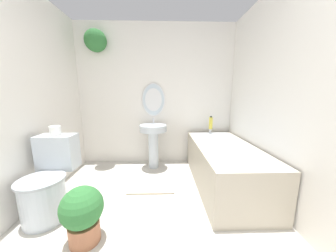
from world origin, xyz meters
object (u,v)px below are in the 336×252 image
(bathtub, at_px, (224,164))
(shampoo_bottle, at_px, (211,123))
(potted_plant, at_px, (83,213))
(toilet, at_px, (49,182))
(pedestal_sink, at_px, (153,138))
(toilet_paper_roll, at_px, (55,131))

(bathtub, bearing_deg, shampoo_bottle, 90.21)
(shampoo_bottle, relative_size, potted_plant, 0.46)
(toilet, xyz_separation_m, bathtub, (1.99, 0.51, -0.05))
(toilet, height_order, pedestal_sink, pedestal_sink)
(pedestal_sink, xyz_separation_m, bathtub, (0.98, -0.60, -0.22))
(potted_plant, bearing_deg, toilet, 143.88)
(toilet, bearing_deg, shampoo_bottle, 30.99)
(pedestal_sink, distance_m, potted_plant, 1.58)
(pedestal_sink, bearing_deg, bathtub, -31.32)
(pedestal_sink, distance_m, toilet_paper_roll, 1.39)
(shampoo_bottle, bearing_deg, toilet_paper_roll, -153.49)
(shampoo_bottle, distance_m, potted_plant, 2.21)
(bathtub, xyz_separation_m, toilet_paper_roll, (-1.99, -0.30, 0.55))
(shampoo_bottle, xyz_separation_m, toilet_paper_roll, (-1.99, -0.99, 0.09))
(toilet, distance_m, bathtub, 2.06)
(pedestal_sink, height_order, potted_plant, pedestal_sink)
(pedestal_sink, height_order, bathtub, pedestal_sink)
(shampoo_bottle, distance_m, toilet_paper_roll, 2.22)
(pedestal_sink, xyz_separation_m, toilet_paper_roll, (-1.01, -0.90, 0.33))
(toilet, bearing_deg, pedestal_sink, 47.67)
(pedestal_sink, distance_m, bathtub, 1.17)
(toilet, relative_size, toilet_paper_roll, 7.21)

